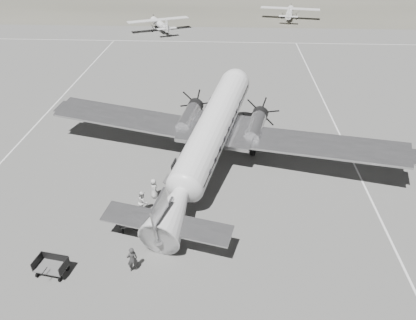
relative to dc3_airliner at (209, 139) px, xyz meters
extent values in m
plane|color=slate|center=(0.20, -1.30, -2.94)|extent=(260.00, 260.00, 0.00)
cube|color=silver|center=(12.20, -1.30, -2.93)|extent=(0.15, 80.00, 0.01)
cube|color=silver|center=(-17.80, 8.70, -2.93)|extent=(0.15, 60.00, 0.01)
cube|color=silver|center=(0.20, 38.70, -2.93)|extent=(90.00, 0.15, 0.01)
imported|color=#303030|center=(-3.96, -11.16, -2.07)|extent=(0.75, 0.66, 1.73)
imported|color=silver|center=(-4.37, -5.73, -2.02)|extent=(0.89, 1.03, 1.83)
imported|color=#AFAFAD|center=(-3.90, -3.91, -2.15)|extent=(0.74, 0.89, 1.57)
camera|label=1|loc=(1.38, -28.08, 15.28)|focal=35.00mm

